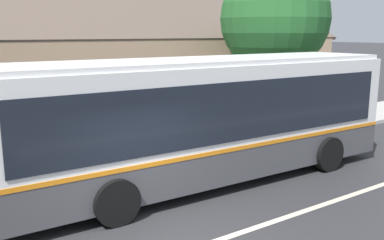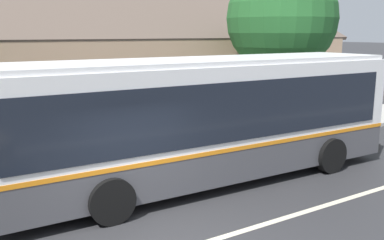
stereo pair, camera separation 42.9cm
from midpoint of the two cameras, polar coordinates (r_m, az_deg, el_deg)
The scene contains 4 objects.
sidewalk_far at distance 13.18m, azimuth -16.89°, elevation -5.83°, with size 60.00×3.00×0.15m, color #ADAAA3.
community_building at distance 20.82m, azimuth -19.60°, elevation 5.51°, with size 28.22×10.07×6.98m.
transit_bus at distance 11.17m, azimuth 0.68°, elevation 0.43°, with size 11.27×2.94×3.25m.
street_tree_primary at distance 17.96m, azimuth 10.28°, elevation 13.14°, with size 4.43×4.43×6.68m.
Camera 1 is at (-3.80, -5.96, 3.91)m, focal length 40.00 mm.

